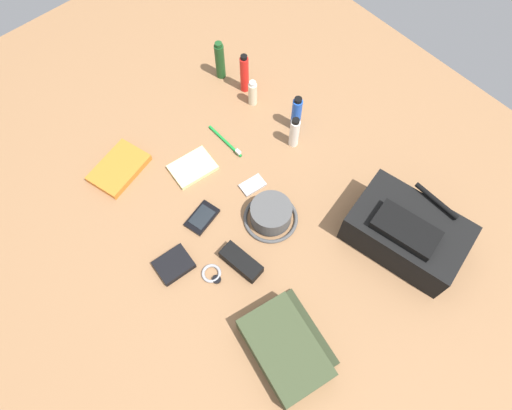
{
  "coord_description": "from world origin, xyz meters",
  "views": [
    {
      "loc": [
        0.5,
        -0.45,
        1.36
      ],
      "look_at": [
        0.0,
        0.0,
        0.04
      ],
      "focal_mm": 31.59,
      "sensor_mm": 36.0,
      "label": 1
    }
  ],
  "objects_px": {
    "toiletry_pouch": "(286,348)",
    "toothpaste_tube": "(294,132)",
    "sunglasses_case": "(241,262)",
    "media_player": "(253,185)",
    "backpack": "(406,232)",
    "sunscreen_spray": "(244,74)",
    "notepad": "(193,167)",
    "lotion_bottle": "(253,93)",
    "wallet": "(174,265)",
    "bucket_hat": "(271,214)",
    "wristwatch": "(212,274)",
    "paperback_novel": "(119,168)",
    "deodorant_spray": "(296,114)",
    "shampoo_bottle": "(220,61)",
    "toothbrush": "(227,143)",
    "cell_phone": "(202,218)"
  },
  "relations": [
    {
      "from": "wristwatch",
      "to": "wallet",
      "type": "relative_size",
      "value": 0.65
    },
    {
      "from": "deodorant_spray",
      "to": "wallet",
      "type": "height_order",
      "value": "deodorant_spray"
    },
    {
      "from": "wristwatch",
      "to": "wallet",
      "type": "xyz_separation_m",
      "value": [
        -0.1,
        -0.07,
        0.01
      ]
    },
    {
      "from": "toothbrush",
      "to": "sunglasses_case",
      "type": "distance_m",
      "value": 0.47
    },
    {
      "from": "toothbrush",
      "to": "notepad",
      "type": "distance_m",
      "value": 0.16
    },
    {
      "from": "wallet",
      "to": "shampoo_bottle",
      "type": "bearing_deg",
      "value": 134.71
    },
    {
      "from": "shampoo_bottle",
      "to": "lotion_bottle",
      "type": "height_order",
      "value": "shampoo_bottle"
    },
    {
      "from": "shampoo_bottle",
      "to": "sunglasses_case",
      "type": "bearing_deg",
      "value": -35.15
    },
    {
      "from": "backpack",
      "to": "wristwatch",
      "type": "relative_size",
      "value": 5.46
    },
    {
      "from": "notepad",
      "to": "sunglasses_case",
      "type": "xyz_separation_m",
      "value": [
        0.38,
        -0.1,
        0.01
      ]
    },
    {
      "from": "toiletry_pouch",
      "to": "cell_phone",
      "type": "height_order",
      "value": "toiletry_pouch"
    },
    {
      "from": "cell_phone",
      "to": "wallet",
      "type": "xyz_separation_m",
      "value": [
        0.07,
        -0.17,
        0.01
      ]
    },
    {
      "from": "bucket_hat",
      "to": "paperback_novel",
      "type": "height_order",
      "value": "bucket_hat"
    },
    {
      "from": "lotion_bottle",
      "to": "wristwatch",
      "type": "bearing_deg",
      "value": -52.05
    },
    {
      "from": "shampoo_bottle",
      "to": "deodorant_spray",
      "type": "xyz_separation_m",
      "value": [
        0.37,
        0.04,
        -0.0
      ]
    },
    {
      "from": "lotion_bottle",
      "to": "media_player",
      "type": "bearing_deg",
      "value": -41.68
    },
    {
      "from": "cell_phone",
      "to": "wristwatch",
      "type": "height_order",
      "value": "cell_phone"
    },
    {
      "from": "backpack",
      "to": "sunscreen_spray",
      "type": "height_order",
      "value": "sunscreen_spray"
    },
    {
      "from": "sunglasses_case",
      "to": "cell_phone",
      "type": "bearing_deg",
      "value": 170.37
    },
    {
      "from": "toiletry_pouch",
      "to": "toothpaste_tube",
      "type": "relative_size",
      "value": 2.14
    },
    {
      "from": "lotion_bottle",
      "to": "wallet",
      "type": "distance_m",
      "value": 0.7
    },
    {
      "from": "toothpaste_tube",
      "to": "paperback_novel",
      "type": "height_order",
      "value": "toothpaste_tube"
    },
    {
      "from": "bucket_hat",
      "to": "wristwatch",
      "type": "xyz_separation_m",
      "value": [
        0.02,
        -0.27,
        -0.03
      ]
    },
    {
      "from": "sunglasses_case",
      "to": "sunscreen_spray",
      "type": "bearing_deg",
      "value": 130.39
    },
    {
      "from": "sunscreen_spray",
      "to": "lotion_bottle",
      "type": "bearing_deg",
      "value": -17.25
    },
    {
      "from": "lotion_bottle",
      "to": "deodorant_spray",
      "type": "xyz_separation_m",
      "value": [
        0.19,
        0.04,
        0.02
      ]
    },
    {
      "from": "backpack",
      "to": "sunscreen_spray",
      "type": "xyz_separation_m",
      "value": [
        -0.82,
        0.04,
        0.01
      ]
    },
    {
      "from": "sunscreen_spray",
      "to": "lotion_bottle",
      "type": "xyz_separation_m",
      "value": [
        0.07,
        -0.02,
        -0.03
      ]
    },
    {
      "from": "cell_phone",
      "to": "backpack",
      "type": "bearing_deg",
      "value": 41.18
    },
    {
      "from": "toiletry_pouch",
      "to": "sunscreen_spray",
      "type": "height_order",
      "value": "sunscreen_spray"
    },
    {
      "from": "toiletry_pouch",
      "to": "wristwatch",
      "type": "bearing_deg",
      "value": -177.62
    },
    {
      "from": "media_player",
      "to": "notepad",
      "type": "distance_m",
      "value": 0.22
    },
    {
      "from": "backpack",
      "to": "lotion_bottle",
      "type": "bearing_deg",
      "value": 178.33
    },
    {
      "from": "lotion_bottle",
      "to": "notepad",
      "type": "relative_size",
      "value": 0.75
    },
    {
      "from": "lotion_bottle",
      "to": "cell_phone",
      "type": "height_order",
      "value": "lotion_bottle"
    },
    {
      "from": "wristwatch",
      "to": "toothbrush",
      "type": "relative_size",
      "value": 0.4
    },
    {
      "from": "toothpaste_tube",
      "to": "cell_phone",
      "type": "xyz_separation_m",
      "value": [
        0.02,
        -0.44,
        -0.06
      ]
    },
    {
      "from": "lotion_bottle",
      "to": "wallet",
      "type": "relative_size",
      "value": 1.02
    },
    {
      "from": "bucket_hat",
      "to": "deodorant_spray",
      "type": "height_order",
      "value": "deodorant_spray"
    },
    {
      "from": "bucket_hat",
      "to": "lotion_bottle",
      "type": "height_order",
      "value": "lotion_bottle"
    },
    {
      "from": "backpack",
      "to": "toothpaste_tube",
      "type": "bearing_deg",
      "value": 179.28
    },
    {
      "from": "bucket_hat",
      "to": "toiletry_pouch",
      "type": "bearing_deg",
      "value": -36.88
    },
    {
      "from": "toothpaste_tube",
      "to": "toothbrush",
      "type": "height_order",
      "value": "toothpaste_tube"
    },
    {
      "from": "notepad",
      "to": "sunglasses_case",
      "type": "height_order",
      "value": "sunglasses_case"
    },
    {
      "from": "media_player",
      "to": "backpack",
      "type": "bearing_deg",
      "value": 25.14
    },
    {
      "from": "toothpaste_tube",
      "to": "media_player",
      "type": "relative_size",
      "value": 1.53
    },
    {
      "from": "sunglasses_case",
      "to": "media_player",
      "type": "bearing_deg",
      "value": 123.76
    },
    {
      "from": "deodorant_spray",
      "to": "shampoo_bottle",
      "type": "bearing_deg",
      "value": -173.34
    },
    {
      "from": "sunscreen_spray",
      "to": "toothpaste_tube",
      "type": "height_order",
      "value": "sunscreen_spray"
    },
    {
      "from": "wallet",
      "to": "wristwatch",
      "type": "bearing_deg",
      "value": 39.78
    }
  ]
}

